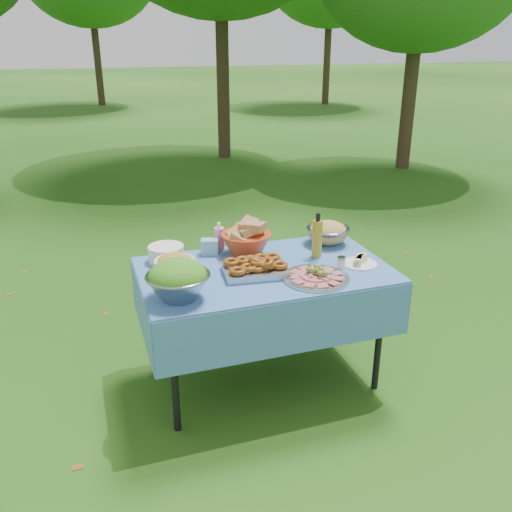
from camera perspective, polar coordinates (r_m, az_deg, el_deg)
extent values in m
plane|color=#0D3309|center=(3.57, 0.83, -12.63)|extent=(80.00, 80.00, 0.00)
cube|color=#84CDFF|center=(3.37, 0.87, -7.30)|extent=(1.46, 0.86, 0.76)
cylinder|color=white|center=(3.34, -9.44, 0.28)|extent=(0.22, 0.22, 0.10)
cube|color=#86BFCF|center=(3.42, -4.90, 0.99)|extent=(0.12, 0.10, 0.10)
cylinder|color=pink|center=(3.47, -3.89, 2.10)|extent=(0.08, 0.08, 0.18)
cube|color=#ACABB0|center=(3.12, -0.08, -1.15)|extent=(0.39, 0.30, 0.09)
cylinder|color=#BABBC2|center=(3.07, 6.35, -1.68)|extent=(0.45, 0.45, 0.09)
cylinder|color=#AA9722|center=(3.35, 6.47, 2.19)|extent=(0.08, 0.08, 0.28)
cylinder|color=white|center=(3.31, 10.87, -0.42)|extent=(0.22, 0.22, 0.06)
cylinder|color=white|center=(3.21, 8.96, -0.75)|extent=(0.05, 0.05, 0.08)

